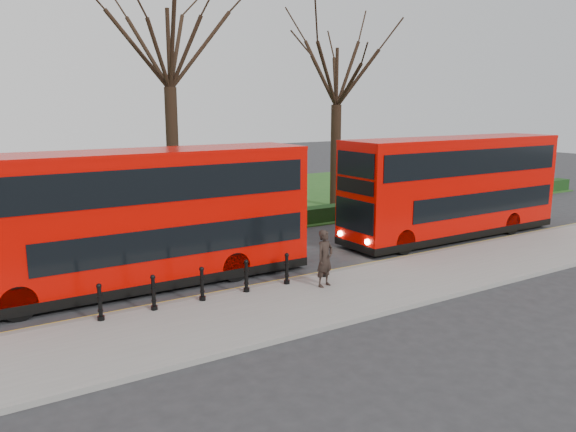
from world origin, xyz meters
TOP-DOWN VIEW (x-y plane):
  - ground at (0.00, 0.00)m, footprint 120.00×120.00m
  - pavement at (0.00, -3.00)m, footprint 60.00×4.00m
  - kerb at (0.00, -1.00)m, footprint 60.00×0.25m
  - grass_verge at (0.00, 15.00)m, footprint 60.00×18.00m
  - hedge at (0.00, 6.80)m, footprint 60.00×0.90m
  - yellow_line_outer at (0.00, -0.70)m, footprint 60.00×0.10m
  - yellow_line_inner at (0.00, -0.50)m, footprint 60.00×0.10m
  - tree_mid at (2.00, 10.00)m, footprint 7.93×7.93m
  - tree_right at (12.00, 10.00)m, footprint 6.96×6.96m
  - bollard_row at (-0.74, -1.35)m, footprint 7.69×0.15m
  - bus_lead at (-2.37, 1.38)m, footprint 11.38×2.61m
  - bus_rear at (11.85, 0.93)m, footprint 11.40×2.62m
  - pedestrian at (2.45, -2.20)m, footprint 0.77×0.60m

SIDE VIEW (x-z plane):
  - ground at x=0.00m, z-range 0.00..0.00m
  - yellow_line_outer at x=0.00m, z-range 0.00..0.01m
  - yellow_line_inner at x=0.00m, z-range 0.00..0.01m
  - grass_verge at x=0.00m, z-range 0.00..0.06m
  - pavement at x=0.00m, z-range 0.00..0.15m
  - kerb at x=0.00m, z-range -0.01..0.15m
  - hedge at x=0.00m, z-range 0.00..0.80m
  - bollard_row at x=-0.74m, z-range 0.15..1.15m
  - pedestrian at x=2.45m, z-range 0.15..2.02m
  - bus_lead at x=-2.37m, z-range 0.02..4.54m
  - bus_rear at x=11.85m, z-range 0.02..4.55m
  - tree_right at x=12.00m, z-range 2.47..13.34m
  - tree_mid at x=2.00m, z-range 2.82..15.21m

